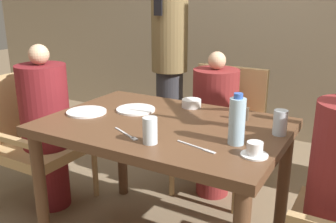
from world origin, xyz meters
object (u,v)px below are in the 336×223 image
at_px(chair_left_side, 33,135).
at_px(chair_far_side, 222,125).
at_px(standing_host, 170,57).
at_px(water_bottle, 237,121).
at_px(diner_in_far_chair, 214,124).
at_px(glass_tall_near, 280,123).
at_px(plate_main_left, 87,112).
at_px(plate_main_right, 136,109).
at_px(glass_tall_mid, 150,130).
at_px(bowl_small, 192,103).
at_px(diner_in_left_chair, 46,127).
at_px(teacup_with_saucer, 255,150).

xyz_separation_m(chair_left_side, chair_far_side, (1.06, 0.86, 0.00)).
xyz_separation_m(standing_host, water_bottle, (0.99, -1.14, -0.06)).
xyz_separation_m(diner_in_far_chair, glass_tall_near, (0.58, -0.59, 0.29)).
relative_size(chair_left_side, standing_host, 0.52).
xyz_separation_m(plate_main_left, water_bottle, (0.92, -0.02, 0.11)).
distance_m(standing_host, plate_main_right, 0.99).
bearing_deg(glass_tall_near, plate_main_right, -178.77).
bearing_deg(plate_main_right, chair_left_side, -172.47).
bearing_deg(glass_tall_mid, diner_in_far_chair, 95.28).
bearing_deg(water_bottle, plate_main_right, 163.94).
bearing_deg(standing_host, bowl_small, -51.94).
bearing_deg(bowl_small, plate_main_left, -139.63).
bearing_deg(chair_left_side, water_bottle, -3.60).
distance_m(chair_far_side, diner_in_far_chair, 0.15).
xyz_separation_m(bowl_small, glass_tall_mid, (0.09, -0.62, 0.04)).
relative_size(chair_left_side, bowl_small, 7.76).
relative_size(standing_host, plate_main_left, 7.59).
bearing_deg(plate_main_right, standing_host, 107.67).
bearing_deg(plate_main_left, chair_far_side, 62.92).
height_order(diner_in_left_chair, water_bottle, diner_in_left_chair).
height_order(plate_main_left, plate_main_right, same).
relative_size(diner_in_far_chair, plate_main_left, 4.62).
height_order(chair_left_side, glass_tall_mid, chair_left_side).
xyz_separation_m(diner_in_far_chair, plate_main_right, (-0.26, -0.61, 0.23)).
bearing_deg(teacup_with_saucer, plate_main_left, 173.94).
distance_m(standing_host, teacup_with_saucer, 1.66).
height_order(plate_main_right, glass_tall_near, glass_tall_near).
relative_size(chair_far_side, glass_tall_near, 7.30).
bearing_deg(diner_in_far_chair, teacup_with_saucer, -58.32).
relative_size(teacup_with_saucer, glass_tall_near, 0.94).
distance_m(diner_in_left_chair, glass_tall_near, 1.52).
height_order(chair_far_side, plate_main_right, chair_far_side).
distance_m(chair_left_side, teacup_with_saucer, 1.65).
relative_size(diner_in_far_chair, bowl_small, 9.06).
bearing_deg(diner_in_far_chair, bowl_small, -89.85).
distance_m(plate_main_left, teacup_with_saucer, 1.04).
bearing_deg(teacup_with_saucer, bowl_small, 136.99).
xyz_separation_m(chair_left_side, glass_tall_mid, (1.15, -0.28, 0.34)).
distance_m(plate_main_left, water_bottle, 0.92).
height_order(chair_left_side, bowl_small, chair_left_side).
bearing_deg(plate_main_left, chair_left_side, 172.62).
bearing_deg(plate_main_right, plate_main_left, -140.66).
bearing_deg(chair_far_side, plate_main_left, -117.08).
xyz_separation_m(glass_tall_near, glass_tall_mid, (-0.49, -0.41, 0.00)).
bearing_deg(bowl_small, chair_far_side, 90.11).
height_order(plate_main_left, bowl_small, bowl_small).
bearing_deg(bowl_small, standing_host, 128.06).
distance_m(chair_far_side, glass_tall_mid, 1.20).
xyz_separation_m(chair_left_side, water_bottle, (1.50, -0.09, 0.39)).
bearing_deg(chair_left_side, teacup_with_saucer, -6.54).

